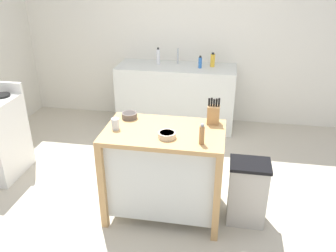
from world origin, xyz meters
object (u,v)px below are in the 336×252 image
Objects in this scene: kitchen_island at (164,168)px; knife_block at (213,114)px; bowl_ceramic_small at (167,135)px; trash_bin at (247,192)px; bowl_ceramic_wide at (129,115)px; pepper_grinder at (202,134)px; bottle_dish_soap at (158,56)px; bottle_hand_soap at (200,62)px; bottle_spray_cleaner at (213,60)px; sink_faucet at (178,56)px; drinking_cup at (115,124)px.

knife_block is at bearing 28.69° from kitchen_island.
bowl_ceramic_small is 0.24× the size of trash_bin.
kitchen_island is at bearing -151.31° from knife_block.
bowl_ceramic_wide is at bearing 151.14° from kitchen_island.
bowl_ceramic_wide reaches higher than kitchen_island.
kitchen_island is 0.62m from pepper_grinder.
bowl_ceramic_small is 0.64× the size of bottle_dish_soap.
bowl_ceramic_wide is 1.90m from bottle_dish_soap.
bottle_hand_soap reaches higher than trash_bin.
bottle_dish_soap is at bearing 120.92° from trash_bin.
bottle_hand_soap is at bearing 99.04° from knife_block.
kitchen_island is 5.40× the size of bottle_spray_cleaner.
pepper_grinder is at bearing -28.71° from kitchen_island.
pepper_grinder reaches higher than bowl_ceramic_small.
trash_bin is at bearing 11.27° from bowl_ceramic_small.
knife_block is 1.13× the size of sink_faucet.
bowl_ceramic_small is at bearing -135.48° from knife_block.
bottle_spray_cleaner is (0.77, -0.00, -0.02)m from bottle_dish_soap.
bottle_hand_soap reaches higher than drinking_cup.
kitchen_island is 7.09× the size of bowl_ceramic_small.
sink_faucet is at bearing 85.08° from bowl_ceramic_wide.
pepper_grinder is 2.42m from sink_faucet.
bottle_dish_soap reaches higher than kitchen_island.
bottle_hand_soap reaches higher than bowl_ceramic_wide.
knife_block is 1.65× the size of bowl_ceramic_small.
bottle_spray_cleaner is (-0.12, 1.87, 0.01)m from knife_block.
drinking_cup is at bearing -102.84° from bowl_ceramic_wide.
bowl_ceramic_small is 0.76× the size of bottle_spray_cleaner.
bowl_ceramic_wide is at bearing 151.21° from pepper_grinder.
bottle_dish_soap is at bearing 179.81° from bottle_spray_cleaner.
trash_bin is at bearing -77.09° from bottle_spray_cleaner.
drinking_cup is 0.16× the size of trash_bin.
pepper_grinder is 2.29m from bottle_spray_cleaner.
sink_faucet is 0.28m from bottle_dish_soap.
trash_bin is (0.77, 0.01, -0.18)m from kitchen_island.
drinking_cup is (-0.43, -0.05, 0.44)m from kitchen_island.
bowl_ceramic_small is 0.82× the size of pepper_grinder.
bottle_hand_soap is at bearing -26.23° from sink_faucet.
pepper_grinder is at bearing -88.77° from bottle_spray_cleaner.
knife_block is 1.80m from bottle_hand_soap.
bottle_hand_soap is at bearing 87.78° from bowl_ceramic_small.
kitchen_island is 2.24m from sink_faucet.
bowl_ceramic_wide is 0.23× the size of trash_bin.
bowl_ceramic_wide is 0.62× the size of bottle_dish_soap.
pepper_grinder is 0.83× the size of sink_faucet.
bottle_hand_soap is (0.50, 1.80, 0.06)m from bowl_ceramic_wide.
knife_block is 2.04m from sink_faucet.
knife_block is 0.89m from drinking_cup.
pepper_grinder is at bearing -28.79° from bowl_ceramic_wide.
bowl_ceramic_wide is 1.31m from trash_bin.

